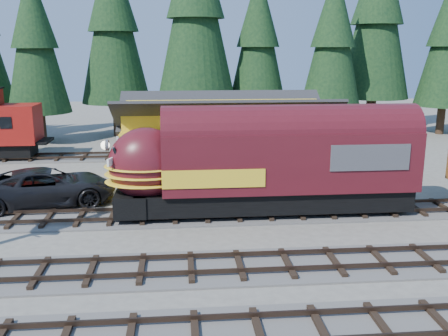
{
  "coord_description": "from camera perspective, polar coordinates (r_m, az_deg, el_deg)",
  "views": [
    {
      "loc": [
        -2.71,
        -18.97,
        7.91
      ],
      "look_at": [
        -0.64,
        4.0,
        2.39
      ],
      "focal_mm": 40.0,
      "sensor_mm": 36.0,
      "label": 1
    }
  ],
  "objects": [
    {
      "name": "depot",
      "position": [
        30.0,
        0.1,
        3.96
      ],
      "size": [
        12.8,
        7.0,
        5.3
      ],
      "color": "gold",
      "rests_on": "ground"
    },
    {
      "name": "ground",
      "position": [
        20.73,
        2.79,
        -8.99
      ],
      "size": [
        120.0,
        120.0,
        0.0
      ],
      "primitive_type": "plane",
      "color": "#6B665B",
      "rests_on": "ground"
    },
    {
      "name": "pickup_truck_a",
      "position": [
        27.35,
        -19.63,
        -2.05
      ],
      "size": [
        7.56,
        4.91,
        1.93
      ],
      "primitive_type": "imported",
      "rotation": [
        0.0,
        0.0,
        1.83
      ],
      "color": "black",
      "rests_on": "ground"
    },
    {
      "name": "track_spur",
      "position": [
        38.49,
        -15.96,
        1.16
      ],
      "size": [
        32.0,
        3.2,
        0.33
      ],
      "color": "#4C4947",
      "rests_on": "ground"
    },
    {
      "name": "track_siding",
      "position": [
        27.4,
        22.82,
        -4.28
      ],
      "size": [
        68.0,
        3.2,
        0.33
      ],
      "color": "#4C4947",
      "rests_on": "ground"
    },
    {
      "name": "locomotive",
      "position": [
        23.9,
        3.8,
        0.08
      ],
      "size": [
        14.91,
        2.96,
        4.05
      ],
      "color": "black",
      "rests_on": "ground"
    },
    {
      "name": "conifer_backdrop",
      "position": [
        45.09,
        8.18,
        15.99
      ],
      "size": [
        78.37,
        20.24,
        16.74
      ],
      "color": "black",
      "rests_on": "ground"
    }
  ]
}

